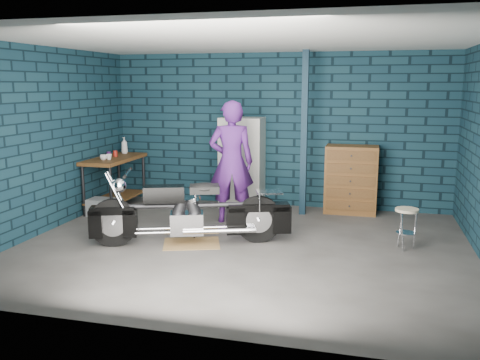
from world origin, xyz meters
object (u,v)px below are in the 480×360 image
object	(u,v)px
person	(231,162)
storage_bin	(103,207)
workbench	(115,183)
tool_chest	(351,180)
locker	(242,163)
shop_stool	(406,229)
motorcycle	(191,208)

from	to	relation	value
person	storage_bin	xyz separation A→B (m)	(-2.17, -0.19, -0.82)
workbench	tool_chest	world-z (taller)	tool_chest
workbench	person	world-z (taller)	person
locker	tool_chest	size ratio (longest dim) A/B	1.38
workbench	storage_bin	world-z (taller)	workbench
person	locker	size ratio (longest dim) A/B	1.21
locker	shop_stool	xyz separation A→B (m)	(2.69, -1.79, -0.52)
person	storage_bin	distance (m)	2.33
motorcycle	person	bearing A→B (deg)	60.50
storage_bin	shop_stool	distance (m)	4.81
motorcycle	workbench	bearing A→B (deg)	121.82
workbench	shop_stool	distance (m)	4.92
person	locker	distance (m)	1.04
motorcycle	shop_stool	xyz separation A→B (m)	(2.82, 0.50, -0.24)
motorcycle	tool_chest	bearing A→B (deg)	28.92
workbench	storage_bin	xyz separation A→B (m)	(0.02, -0.50, -0.31)
storage_bin	locker	world-z (taller)	locker
person	motorcycle	bearing A→B (deg)	64.45
person	shop_stool	size ratio (longest dim) A/B	3.48
motorcycle	locker	world-z (taller)	locker
motorcycle	storage_bin	xyz separation A→B (m)	(-1.95, 1.08, -0.37)
workbench	shop_stool	size ratio (longest dim) A/B	2.54
storage_bin	locker	size ratio (longest dim) A/B	0.29
workbench	tool_chest	bearing A→B (deg)	10.09
shop_stool	person	bearing A→B (deg)	163.65
motorcycle	tool_chest	xyz separation A→B (m)	(2.03, 2.29, 0.06)
locker	shop_stool	bearing A→B (deg)	-33.60
tool_chest	locker	bearing A→B (deg)	180.00
motorcycle	tool_chest	distance (m)	3.06
shop_stool	workbench	bearing A→B (deg)	167.36
motorcycle	person	world-z (taller)	person
workbench	shop_stool	world-z (taller)	workbench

